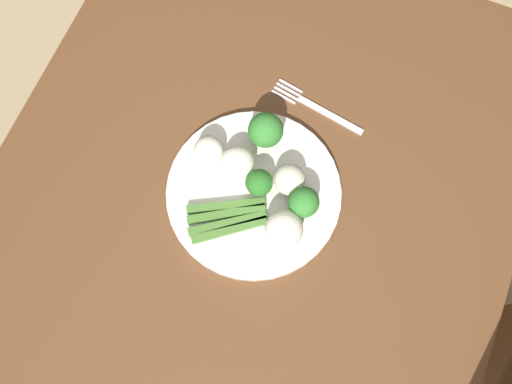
{
  "coord_description": "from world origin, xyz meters",
  "views": [
    {
      "loc": [
        -0.16,
        -0.09,
        1.58
      ],
      "look_at": [
        0.06,
        -0.0,
        0.77
      ],
      "focal_mm": 38.63,
      "sensor_mm": 36.0,
      "label": 1
    }
  ],
  "objects_px": {
    "asparagus_bundle": "(228,218)",
    "broccoli_back": "(266,130)",
    "cauliflower_back_right": "(237,163)",
    "plate": "(256,194)",
    "dining_table": "(240,246)",
    "fork": "(317,108)",
    "broccoli_left": "(304,202)",
    "cauliflower_edge": "(289,179)",
    "cauliflower_outer_edge": "(284,229)",
    "broccoli_front": "(259,183)",
    "cauliflower_mid": "(209,150)"
  },
  "relations": [
    {
      "from": "asparagus_bundle",
      "to": "broccoli_back",
      "type": "xyz_separation_m",
      "value": [
        0.14,
        -0.0,
        0.03
      ]
    },
    {
      "from": "asparagus_bundle",
      "to": "cauliflower_back_right",
      "type": "xyz_separation_m",
      "value": [
        0.08,
        0.02,
        0.02
      ]
    },
    {
      "from": "asparagus_bundle",
      "to": "plate",
      "type": "bearing_deg",
      "value": -147.52
    },
    {
      "from": "dining_table",
      "to": "fork",
      "type": "xyz_separation_m",
      "value": [
        0.24,
        -0.04,
        0.13
      ]
    },
    {
      "from": "broccoli_left",
      "to": "dining_table",
      "type": "bearing_deg",
      "value": 130.87
    },
    {
      "from": "dining_table",
      "to": "cauliflower_edge",
      "type": "bearing_deg",
      "value": -25.33
    },
    {
      "from": "cauliflower_edge",
      "to": "cauliflower_outer_edge",
      "type": "xyz_separation_m",
      "value": [
        -0.08,
        -0.02,
        0.0
      ]
    },
    {
      "from": "plate",
      "to": "cauliflower_back_right",
      "type": "distance_m",
      "value": 0.06
    },
    {
      "from": "broccoli_left",
      "to": "asparagus_bundle",
      "type": "bearing_deg",
      "value": 120.86
    },
    {
      "from": "cauliflower_back_right",
      "to": "broccoli_back",
      "type": "bearing_deg",
      "value": -19.72
    },
    {
      "from": "dining_table",
      "to": "broccoli_back",
      "type": "distance_m",
      "value": 0.23
    },
    {
      "from": "cauliflower_outer_edge",
      "to": "cauliflower_back_right",
      "type": "xyz_separation_m",
      "value": [
        0.07,
        0.1,
        -0.0
      ]
    },
    {
      "from": "fork",
      "to": "broccoli_left",
      "type": "bearing_deg",
      "value": 111.75
    },
    {
      "from": "broccoli_back",
      "to": "cauliflower_edge",
      "type": "relative_size",
      "value": 1.37
    },
    {
      "from": "dining_table",
      "to": "broccoli_front",
      "type": "bearing_deg",
      "value": -4.37
    },
    {
      "from": "asparagus_bundle",
      "to": "cauliflower_mid",
      "type": "distance_m",
      "value": 0.11
    },
    {
      "from": "cauliflower_edge",
      "to": "cauliflower_outer_edge",
      "type": "bearing_deg",
      "value": -164.77
    },
    {
      "from": "broccoli_front",
      "to": "broccoli_back",
      "type": "bearing_deg",
      "value": 15.17
    },
    {
      "from": "broccoli_front",
      "to": "broccoli_back",
      "type": "distance_m",
      "value": 0.08
    },
    {
      "from": "cauliflower_mid",
      "to": "fork",
      "type": "bearing_deg",
      "value": -40.8
    },
    {
      "from": "fork",
      "to": "cauliflower_outer_edge",
      "type": "bearing_deg",
      "value": 105.91
    },
    {
      "from": "broccoli_left",
      "to": "broccoli_back",
      "type": "relative_size",
      "value": 0.86
    },
    {
      "from": "broccoli_front",
      "to": "fork",
      "type": "height_order",
      "value": "broccoli_front"
    },
    {
      "from": "dining_table",
      "to": "broccoli_front",
      "type": "height_order",
      "value": "broccoli_front"
    },
    {
      "from": "dining_table",
      "to": "broccoli_left",
      "type": "distance_m",
      "value": 0.2
    },
    {
      "from": "asparagus_bundle",
      "to": "cauliflower_edge",
      "type": "relative_size",
      "value": 2.61
    },
    {
      "from": "broccoli_front",
      "to": "asparagus_bundle",
      "type": "bearing_deg",
      "value": 157.68
    },
    {
      "from": "broccoli_left",
      "to": "broccoli_front",
      "type": "distance_m",
      "value": 0.07
    },
    {
      "from": "dining_table",
      "to": "cauliflower_edge",
      "type": "xyz_separation_m",
      "value": [
        0.1,
        -0.05,
        0.16
      ]
    },
    {
      "from": "asparagus_bundle",
      "to": "cauliflower_edge",
      "type": "bearing_deg",
      "value": -160.65
    },
    {
      "from": "asparagus_bundle",
      "to": "broccoli_left",
      "type": "bearing_deg",
      "value": 177.28
    },
    {
      "from": "broccoli_left",
      "to": "fork",
      "type": "distance_m",
      "value": 0.18
    },
    {
      "from": "broccoli_left",
      "to": "fork",
      "type": "xyz_separation_m",
      "value": [
        0.17,
        0.04,
        -0.05
      ]
    },
    {
      "from": "cauliflower_mid",
      "to": "cauliflower_edge",
      "type": "xyz_separation_m",
      "value": [
        0.0,
        -0.13,
        0.0
      ]
    },
    {
      "from": "plate",
      "to": "cauliflower_back_right",
      "type": "bearing_deg",
      "value": 57.12
    },
    {
      "from": "cauliflower_back_right",
      "to": "cauliflower_outer_edge",
      "type": "bearing_deg",
      "value": -124.16
    },
    {
      "from": "plate",
      "to": "broccoli_front",
      "type": "bearing_deg",
      "value": -10.89
    },
    {
      "from": "broccoli_left",
      "to": "broccoli_front",
      "type": "bearing_deg",
      "value": 86.98
    },
    {
      "from": "broccoli_front",
      "to": "cauliflower_edge",
      "type": "distance_m",
      "value": 0.05
    },
    {
      "from": "asparagus_bundle",
      "to": "fork",
      "type": "relative_size",
      "value": 0.77
    },
    {
      "from": "asparagus_bundle",
      "to": "broccoli_left",
      "type": "distance_m",
      "value": 0.12
    },
    {
      "from": "cauliflower_back_right",
      "to": "fork",
      "type": "relative_size",
      "value": 0.32
    },
    {
      "from": "broccoli_back",
      "to": "cauliflower_mid",
      "type": "bearing_deg",
      "value": 128.98
    },
    {
      "from": "cauliflower_back_right",
      "to": "fork",
      "type": "xyz_separation_m",
      "value": [
        0.15,
        -0.08,
        -0.04
      ]
    },
    {
      "from": "broccoli_back",
      "to": "cauliflower_back_right",
      "type": "distance_m",
      "value": 0.07
    },
    {
      "from": "cauliflower_back_right",
      "to": "asparagus_bundle",
      "type": "bearing_deg",
      "value": -167.93
    },
    {
      "from": "dining_table",
      "to": "cauliflower_mid",
      "type": "xyz_separation_m",
      "value": [
        0.09,
        0.09,
        0.16
      ]
    },
    {
      "from": "broccoli_front",
      "to": "cauliflower_edge",
      "type": "relative_size",
      "value": 1.05
    },
    {
      "from": "asparagus_bundle",
      "to": "cauliflower_outer_edge",
      "type": "height_order",
      "value": "cauliflower_outer_edge"
    },
    {
      "from": "dining_table",
      "to": "asparagus_bundle",
      "type": "relative_size",
      "value": 8.63
    }
  ]
}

